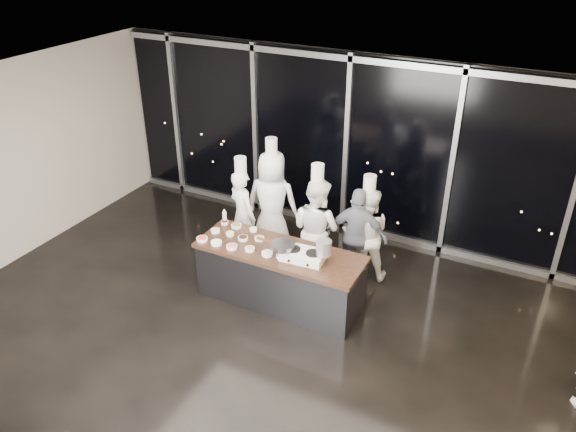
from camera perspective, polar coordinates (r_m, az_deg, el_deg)
name	(u,v)px	position (r m, az deg, el deg)	size (l,w,h in m)	color
ground	(250,336)	(7.94, -3.88, -12.10)	(9.00, 9.00, 0.00)	black
room_shell	(257,193)	(6.61, -3.19, 2.33)	(9.02, 7.02, 3.21)	#BFB3A3
window_wall	(347,146)	(9.79, 6.03, 7.07)	(8.90, 0.11, 3.20)	black
demo_counter	(280,276)	(8.28, -0.83, -6.11)	(2.46, 0.86, 0.90)	#343438
stove	(303,255)	(7.81, 1.54, -3.99)	(0.62, 0.42, 0.14)	white
frying_pan	(283,245)	(7.83, -0.56, -2.96)	(0.60, 0.37, 0.06)	slate
stock_pot	(324,248)	(7.64, 3.66, -3.22)	(0.21, 0.21, 0.21)	#A7A7A9
prep_bowls	(240,240)	(8.26, -4.86, -2.42)	(1.40, 0.72, 0.05)	white
squeeze_bottle	(225,216)	(8.73, -6.47, 0.01)	(0.07, 0.07, 0.24)	silver
chef_far_left	(243,214)	(9.18, -4.63, 0.20)	(0.68, 0.58, 1.81)	white
chef_left	(272,203)	(9.29, -1.61, 1.38)	(0.98, 0.73, 2.05)	white
chef_center	(316,228)	(8.66, 2.87, -1.26)	(0.97, 0.85, 1.93)	white
guest	(358,236)	(8.65, 7.09, -2.05)	(0.96, 0.47, 1.58)	#121734
chef_right	(366,233)	(8.76, 7.92, -1.77)	(0.90, 0.81, 1.76)	white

